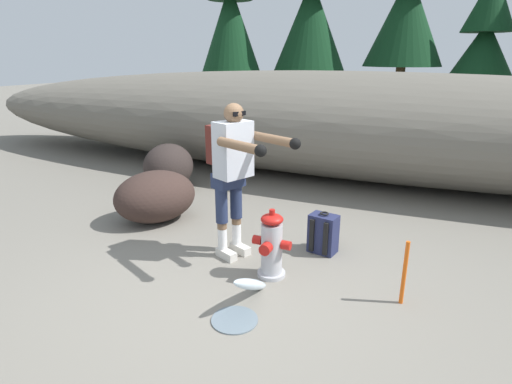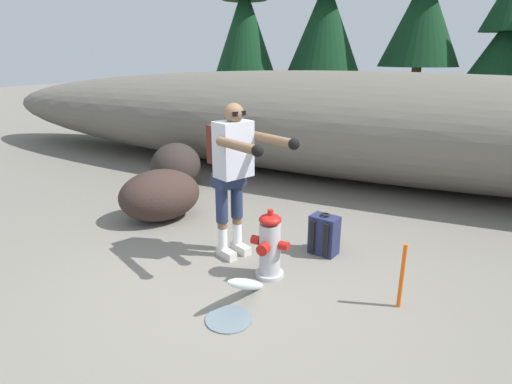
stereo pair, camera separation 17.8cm
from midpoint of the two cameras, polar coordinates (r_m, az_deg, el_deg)
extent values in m
cube|color=slate|center=(4.04, -2.40, -13.29)|extent=(56.00, 56.00, 0.04)
ellipsoid|color=#666056|center=(7.72, 13.77, 9.07)|extent=(17.53, 3.20, 1.85)
cylinder|color=#B2B2B7|center=(4.21, 3.13, -11.23)|extent=(0.28, 0.28, 0.04)
cylinder|color=#B2B2B7|center=(4.08, 3.20, -7.84)|extent=(0.21, 0.21, 0.51)
ellipsoid|color=red|center=(3.96, 3.27, -3.84)|extent=(0.22, 0.22, 0.10)
cylinder|color=red|center=(3.93, 3.29, -2.82)|extent=(0.06, 0.06, 0.05)
cylinder|color=red|center=(4.11, 1.29, -6.67)|extent=(0.09, 0.09, 0.09)
cylinder|color=red|center=(4.00, 5.19, -7.45)|extent=(0.09, 0.09, 0.09)
cylinder|color=red|center=(3.93, 2.34, -7.89)|extent=(0.11, 0.09, 0.11)
ellipsoid|color=silver|center=(3.76, 0.14, -12.66)|extent=(0.10, 0.71, 0.48)
cylinder|color=slate|center=(3.60, -2.32, -17.19)|extent=(0.39, 0.39, 0.01)
cube|color=beige|center=(4.66, -1.02, -7.81)|extent=(0.28, 0.20, 0.09)
cylinder|color=white|center=(4.63, -1.51, -5.72)|extent=(0.10, 0.10, 0.24)
cylinder|color=brown|center=(4.57, -1.52, -3.92)|extent=(0.10, 0.10, 0.07)
cylinder|color=#232D4C|center=(4.48, -1.55, -1.08)|extent=(0.13, 0.13, 0.40)
cube|color=beige|center=(4.55, -3.00, -8.51)|extent=(0.28, 0.20, 0.09)
cylinder|color=white|center=(4.52, -3.50, -6.38)|extent=(0.10, 0.10, 0.24)
cylinder|color=brown|center=(4.46, -3.54, -4.54)|extent=(0.10, 0.10, 0.07)
cylinder|color=#232D4C|center=(4.37, -3.60, -1.64)|extent=(0.13, 0.13, 0.40)
cube|color=#232D4C|center=(4.35, -2.61, 1.78)|extent=(0.31, 0.37, 0.16)
cube|color=#B7BCC6|center=(4.19, -1.94, 5.92)|extent=(0.36, 0.43, 0.57)
cube|color=#511E19|center=(4.34, -3.58, 6.71)|extent=(0.26, 0.32, 0.40)
sphere|color=brown|center=(4.12, -1.82, 10.85)|extent=(0.20, 0.20, 0.20)
cube|color=black|center=(4.05, -1.06, 10.80)|extent=(0.08, 0.15, 0.04)
cylinder|color=brown|center=(4.04, 3.80, 7.22)|extent=(0.57, 0.31, 0.09)
sphere|color=black|center=(3.85, 6.59, 6.60)|extent=(0.11, 0.11, 0.11)
cylinder|color=brown|center=(3.75, -1.10, 6.40)|extent=(0.57, 0.31, 0.09)
sphere|color=black|center=(3.55, 1.66, 5.72)|extent=(0.11, 0.11, 0.11)
cube|color=#23284C|center=(4.64, 10.50, -5.86)|extent=(0.33, 0.25, 0.44)
cube|color=#23284C|center=(4.77, 11.17, -6.06)|extent=(0.22, 0.10, 0.20)
torus|color=black|center=(4.55, 10.67, -3.10)|extent=(0.10, 0.10, 0.02)
cube|color=black|center=(4.58, 8.92, -6.11)|extent=(0.05, 0.04, 0.37)
cube|color=black|center=(4.51, 10.77, -6.60)|extent=(0.05, 0.04, 0.37)
ellipsoid|color=#372823|center=(5.60, -12.27, -0.42)|extent=(1.26, 1.36, 0.67)
ellipsoid|color=#2F2724|center=(6.97, -10.30, 3.66)|extent=(0.88, 0.96, 0.74)
cylinder|color=#47331E|center=(15.12, -1.15, 12.49)|extent=(0.28, 0.28, 1.14)
cone|color=#0F3319|center=(15.06, -1.20, 20.89)|extent=(2.34, 2.34, 3.29)
cylinder|color=#47331E|center=(15.07, 9.39, 12.96)|extent=(0.30, 0.30, 1.51)
cone|color=#0F3319|center=(15.04, 9.86, 21.62)|extent=(2.51, 2.51, 3.04)
cylinder|color=#47331E|center=(15.35, 21.30, 12.56)|extent=(0.31, 0.31, 1.76)
cone|color=#0F3319|center=(15.35, 22.37, 21.24)|extent=(2.57, 2.57, 2.91)
cylinder|color=#47331E|center=(15.42, 30.18, 9.97)|extent=(0.29, 0.29, 1.02)
cone|color=#0F3319|center=(15.34, 31.14, 15.77)|extent=(2.38, 2.38, 2.14)
cylinder|color=#E55914|center=(3.84, 20.83, -10.85)|extent=(0.04, 0.04, 0.60)
camera|label=1|loc=(0.09, -88.81, 0.39)|focal=28.90mm
camera|label=2|loc=(0.09, 91.19, -0.39)|focal=28.90mm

